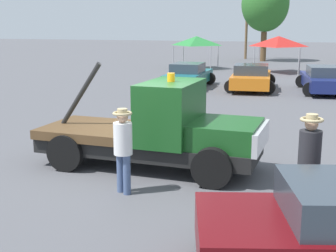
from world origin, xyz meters
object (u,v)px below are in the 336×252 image
object	(u,v)px
tow_truck	(161,131)
canopy_tent_green	(197,41)
parked_car_orange	(251,77)
person_near_truck	(309,156)
parked_car_teal	(188,76)
canopy_tent_red	(279,41)
utility_pole	(247,13)
tree_left	(265,4)
parked_car_navy	(324,80)
person_at_hood	(123,144)

from	to	relation	value
tow_truck	canopy_tent_green	distance (m)	25.27
parked_car_orange	tow_truck	bearing A→B (deg)	174.03
tow_truck	parked_car_orange	size ratio (longest dim) A/B	1.14
tow_truck	person_near_truck	distance (m)	3.86
parked_car_teal	canopy_tent_red	world-z (taller)	canopy_tent_red
tow_truck	utility_pole	size ratio (longest dim) A/B	0.67
canopy_tent_red	tree_left	world-z (taller)	tree_left
parked_car_orange	parked_car_navy	xyz separation A→B (m)	(3.64, 0.11, 0.00)
tow_truck	parked_car_navy	bearing A→B (deg)	77.02
parked_car_orange	utility_pole	size ratio (longest dim) A/B	0.58
tow_truck	parked_car_orange	bearing A→B (deg)	91.05
person_at_hood	parked_car_navy	distance (m)	16.82
person_at_hood	parked_car_orange	size ratio (longest dim) A/B	0.37
parked_car_orange	tree_left	xyz separation A→B (m)	(-1.32, 19.30, 4.43)
tow_truck	person_at_hood	size ratio (longest dim) A/B	3.09
utility_pole	canopy_tent_red	bearing A→B (deg)	-72.32
canopy_tent_green	tree_left	world-z (taller)	tree_left
canopy_tent_green	tow_truck	bearing A→B (deg)	-78.35
parked_car_teal	parked_car_navy	distance (m)	7.00
person_at_hood	parked_car_navy	xyz separation A→B (m)	(4.22, 16.28, -0.39)
tow_truck	parked_car_navy	xyz separation A→B (m)	(4.01, 14.44, -0.26)
person_at_hood	utility_pole	bearing A→B (deg)	33.20
parked_car_navy	canopy_tent_red	world-z (taller)	canopy_tent_red
tow_truck	canopy_tent_green	bearing A→B (deg)	104.18
parked_car_navy	tow_truck	bearing A→B (deg)	156.86
person_near_truck	parked_car_navy	size ratio (longest dim) A/B	0.37
tow_truck	parked_car_navy	world-z (taller)	tow_truck
tow_truck	canopy_tent_green	world-z (taller)	tow_truck
tow_truck	person_at_hood	distance (m)	1.85
parked_car_orange	canopy_tent_green	distance (m)	11.83
tow_truck	canopy_tent_red	bearing A→B (deg)	89.96
person_near_truck	parked_car_orange	size ratio (longest dim) A/B	0.39
parked_car_orange	canopy_tent_green	size ratio (longest dim) A/B	1.65
person_near_truck	canopy_tent_red	size ratio (longest dim) A/B	0.62
canopy_tent_green	utility_pole	size ratio (longest dim) A/B	0.35
person_near_truck	person_at_hood	distance (m)	3.61
person_near_truck	canopy_tent_red	xyz separation A→B (m)	(-2.34, 25.43, 1.08)
person_near_truck	tree_left	xyz separation A→B (m)	(-4.34, 35.47, 3.98)
canopy_tent_red	utility_pole	distance (m)	13.06
parked_car_navy	utility_pole	bearing A→B (deg)	10.12
parked_car_orange	canopy_tent_green	xyz separation A→B (m)	(-5.47, 10.38, 1.46)
utility_pole	parked_car_teal	bearing A→B (deg)	-90.35
person_at_hood	tree_left	xyz separation A→B (m)	(-0.73, 35.47, 4.04)
person_near_truck	tree_left	distance (m)	35.96
tree_left	canopy_tent_green	bearing A→B (deg)	-114.95
tree_left	parked_car_navy	bearing A→B (deg)	-75.53
parked_car_orange	canopy_tent_green	world-z (taller)	canopy_tent_green
parked_car_navy	tree_left	bearing A→B (deg)	6.84
parked_car_teal	parked_car_orange	world-z (taller)	same
parked_car_teal	tree_left	xyz separation A→B (m)	(2.04, 19.46, 4.43)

